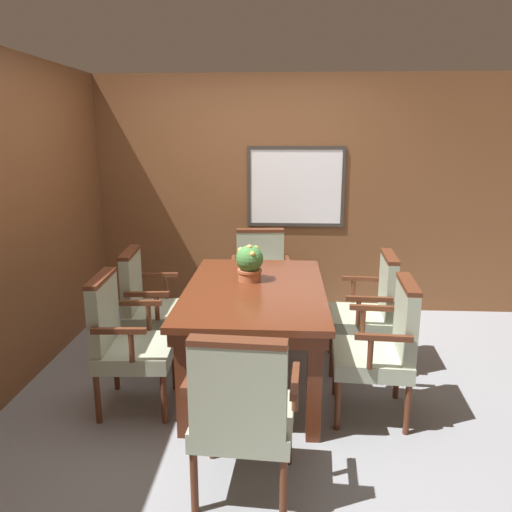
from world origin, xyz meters
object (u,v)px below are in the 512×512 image
at_px(chair_left_far, 149,302).
at_px(chair_head_near, 242,409).
at_px(chair_right_near, 384,344).
at_px(chair_right_far, 370,307).
at_px(dining_table, 255,300).
at_px(chair_left_near, 124,337).
at_px(potted_plant, 250,262).
at_px(chair_head_far, 260,275).

distance_m(chair_left_far, chair_head_near, 1.83).
bearing_deg(chair_right_near, chair_right_far, -178.43).
xyz_separation_m(chair_right_far, chair_head_near, (-0.90, -1.57, 0.00)).
distance_m(dining_table, chair_left_near, 0.96).
height_order(chair_left_far, potted_plant, potted_plant).
distance_m(chair_left_near, chair_right_near, 1.75).
distance_m(chair_right_far, potted_plant, 1.05).
bearing_deg(chair_left_far, chair_left_near, 177.29).
relative_size(chair_head_near, potted_plant, 3.28).
distance_m(chair_left_far, chair_right_near, 1.93).
distance_m(chair_left_far, potted_plant, 0.96).
bearing_deg(chair_right_near, chair_head_near, -41.89).
bearing_deg(chair_head_near, chair_head_far, -85.73).
distance_m(chair_left_near, chair_head_far, 1.80).
bearing_deg(chair_left_near, chair_left_far, -1.07).
distance_m(dining_table, chair_right_far, 0.98).
bearing_deg(chair_right_far, chair_left_far, -87.30).
distance_m(chair_head_far, chair_head_near, 2.44).
height_order(chair_left_near, chair_right_far, same).
relative_size(chair_left_far, chair_right_far, 1.00).
height_order(chair_right_far, chair_head_near, same).
relative_size(chair_left_near, chair_right_far, 1.00).
bearing_deg(chair_right_far, potted_plant, -76.99).
bearing_deg(chair_left_far, potted_plant, -107.04).
bearing_deg(chair_head_near, potted_plant, -83.95).
bearing_deg(chair_head_far, chair_right_near, -64.84).
xyz_separation_m(chair_right_near, potted_plant, (-0.93, 0.56, 0.40)).
bearing_deg(chair_head_near, chair_right_near, -131.96).
bearing_deg(chair_right_far, chair_head_near, -26.44).
bearing_deg(chair_left_far, chair_right_far, -95.56).
bearing_deg(chair_left_far, chair_head_near, -155.21).
xyz_separation_m(chair_left_far, potted_plant, (0.85, -0.18, 0.40)).
distance_m(chair_right_far, chair_right_near, 0.72).
height_order(chair_head_far, chair_head_near, same).
bearing_deg(chair_right_far, chair_right_near, 1.08).
bearing_deg(chair_right_near, chair_left_near, -86.66).
distance_m(chair_head_near, potted_plant, 1.47).
height_order(chair_left_far, chair_head_near, same).
relative_size(chair_left_near, chair_head_far, 1.00).
distance_m(chair_head_far, chair_right_near, 1.83).
height_order(chair_right_far, potted_plant, potted_plant).
bearing_deg(chair_right_near, dining_table, -110.02).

